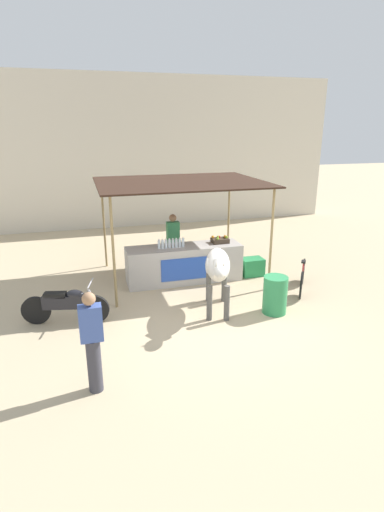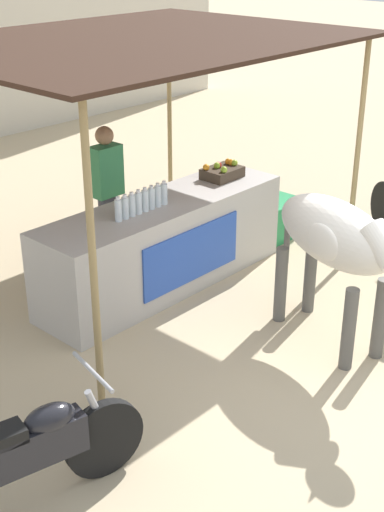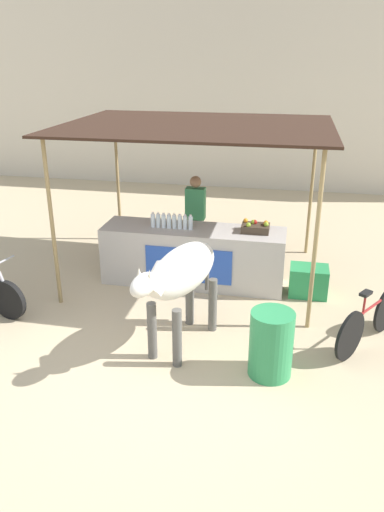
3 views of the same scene
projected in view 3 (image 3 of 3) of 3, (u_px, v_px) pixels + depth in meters
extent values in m
plane|color=tan|center=(160.00, 353.00, 6.51)|extent=(60.00, 60.00, 0.00)
cube|color=beige|center=(242.00, 80.00, 13.42)|extent=(16.00, 0.50, 5.80)
cube|color=#B2ADA8|center=(193.00, 256.00, 8.31)|extent=(3.00, 0.80, 0.96)
cube|color=#264CB2|center=(188.00, 265.00, 7.94)|extent=(1.40, 0.02, 0.58)
cube|color=#382319|center=(197.00, 125.00, 7.79)|extent=(4.20, 3.20, 0.04)
cylinder|color=#997F51|center=(52.00, 225.00, 7.32)|extent=(0.06, 0.06, 2.56)
cylinder|color=#997F51|center=(316.00, 243.00, 6.63)|extent=(0.06, 0.06, 2.56)
cylinder|color=#997F51|center=(118.00, 179.00, 9.93)|extent=(0.06, 0.06, 2.56)
cylinder|color=#997F51|center=(312.00, 188.00, 9.23)|extent=(0.06, 0.06, 2.56)
cylinder|color=silver|center=(153.00, 221.00, 8.17)|extent=(0.07, 0.07, 0.22)
cylinder|color=white|center=(153.00, 213.00, 8.12)|extent=(0.04, 0.04, 0.03)
cylinder|color=silver|center=(158.00, 221.00, 8.15)|extent=(0.07, 0.07, 0.22)
cylinder|color=white|center=(158.00, 214.00, 8.10)|extent=(0.04, 0.04, 0.03)
cylinder|color=silver|center=(164.00, 221.00, 8.13)|extent=(0.07, 0.07, 0.22)
cylinder|color=white|center=(163.00, 214.00, 8.08)|extent=(0.04, 0.04, 0.03)
cylinder|color=silver|center=(169.00, 222.00, 8.12)|extent=(0.07, 0.07, 0.22)
cylinder|color=white|center=(169.00, 214.00, 8.07)|extent=(0.04, 0.04, 0.03)
cylinder|color=silver|center=(174.00, 222.00, 8.10)|extent=(0.07, 0.07, 0.22)
cylinder|color=white|center=(174.00, 215.00, 8.05)|extent=(0.04, 0.04, 0.03)
cylinder|color=silver|center=(180.00, 222.00, 8.08)|extent=(0.07, 0.07, 0.22)
cylinder|color=white|center=(180.00, 215.00, 8.04)|extent=(0.04, 0.04, 0.03)
cylinder|color=silver|center=(185.00, 223.00, 8.07)|extent=(0.07, 0.07, 0.22)
cylinder|color=white|center=(185.00, 215.00, 8.02)|extent=(0.04, 0.04, 0.03)
cylinder|color=silver|center=(191.00, 223.00, 8.05)|extent=(0.07, 0.07, 0.22)
cylinder|color=white|center=(191.00, 216.00, 8.00)|extent=(0.04, 0.04, 0.03)
cube|color=#3F3326|center=(255.00, 228.00, 7.97)|extent=(0.44, 0.32, 0.12)
sphere|color=orange|center=(266.00, 224.00, 7.91)|extent=(0.08, 0.08, 0.08)
sphere|color=#8CB22D|center=(253.00, 222.00, 7.98)|extent=(0.08, 0.08, 0.08)
sphere|color=orange|center=(246.00, 221.00, 8.05)|extent=(0.08, 0.08, 0.08)
sphere|color=#B21E19|center=(255.00, 222.00, 7.98)|extent=(0.08, 0.08, 0.08)
sphere|color=orange|center=(266.00, 223.00, 7.95)|extent=(0.08, 0.08, 0.08)
sphere|color=#8CB22D|center=(248.00, 225.00, 7.85)|extent=(0.08, 0.08, 0.08)
sphere|color=#8CB22D|center=(266.00, 224.00, 7.87)|extent=(0.08, 0.08, 0.08)
cylinder|color=#383842|center=(195.00, 242.00, 9.03)|extent=(0.22, 0.22, 0.88)
cube|color=#337F4C|center=(195.00, 204.00, 8.75)|extent=(0.34, 0.20, 0.56)
sphere|color=#8C6647|center=(196.00, 182.00, 8.60)|extent=(0.20, 0.20, 0.20)
cube|color=#268C4C|center=(308.00, 281.00, 7.97)|extent=(0.60, 0.44, 0.48)
cylinder|color=#2D8C51|center=(271.00, 344.00, 5.93)|extent=(0.53, 0.53, 0.84)
ellipsoid|color=silver|center=(184.00, 270.00, 6.32)|extent=(0.91, 1.49, 0.60)
cylinder|color=#575551|center=(177.00, 338.00, 6.11)|extent=(0.12, 0.12, 0.78)
cylinder|color=#575551|center=(152.00, 331.00, 6.27)|extent=(0.12, 0.12, 0.78)
cylinder|color=#575551|center=(213.00, 305.00, 6.90)|extent=(0.12, 0.12, 0.78)
cylinder|color=#575551|center=(190.00, 299.00, 7.06)|extent=(0.12, 0.12, 0.78)
cylinder|color=silver|center=(158.00, 280.00, 5.80)|extent=(0.36, 0.50, 0.41)
ellipsoid|color=silver|center=(144.00, 285.00, 5.53)|extent=(0.34, 0.49, 0.26)
cone|color=beige|center=(150.00, 274.00, 5.46)|extent=(0.05, 0.05, 0.10)
cone|color=beige|center=(139.00, 271.00, 5.53)|extent=(0.05, 0.05, 0.10)
cylinder|color=#575551|center=(207.00, 270.00, 6.96)|extent=(0.06, 0.06, 0.60)
ellipsoid|color=silver|center=(165.00, 269.00, 6.34)|extent=(0.23, 0.45, 0.32)
cylinder|color=black|center=(8.00, 300.00, 7.23)|extent=(0.60, 0.21, 0.60)
cylinder|color=#99999E|center=(0.00, 263.00, 7.03)|extent=(0.15, 0.54, 0.03)
cylinder|color=#99999E|center=(5.00, 287.00, 7.16)|extent=(0.21, 0.09, 0.49)
cylinder|color=black|center=(350.00, 336.00, 6.26)|extent=(0.40, 0.57, 0.66)
cylinder|color=maroon|center=(371.00, 307.00, 6.51)|extent=(0.50, 0.73, 0.04)
cylinder|color=maroon|center=(364.00, 305.00, 6.32)|extent=(0.03, 0.03, 0.28)
cube|color=black|center=(366.00, 293.00, 6.26)|extent=(0.18, 0.21, 0.04)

